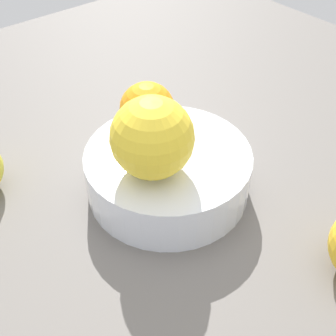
% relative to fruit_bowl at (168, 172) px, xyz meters
% --- Properties ---
extents(ground_plane, '(1.10, 1.10, 0.02)m').
position_rel_fruit_bowl_xyz_m(ground_plane, '(0.00, 0.00, -0.04)').
color(ground_plane, '#66605B').
extents(fruit_bowl, '(0.19, 0.19, 0.06)m').
position_rel_fruit_bowl_xyz_m(fruit_bowl, '(0.00, 0.00, 0.00)').
color(fruit_bowl, silver).
rests_on(fruit_bowl, ground_plane).
extents(orange_in_bowl_0, '(0.06, 0.06, 0.06)m').
position_rel_fruit_bowl_xyz_m(orange_in_bowl_0, '(0.01, 0.04, 0.06)').
color(orange_in_bowl_0, orange).
rests_on(orange_in_bowl_0, fruit_bowl).
extents(orange_in_bowl_1, '(0.09, 0.09, 0.09)m').
position_rel_fruit_bowl_xyz_m(orange_in_bowl_1, '(-0.03, -0.01, 0.07)').
color(orange_in_bowl_1, yellow).
rests_on(orange_in_bowl_1, fruit_bowl).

